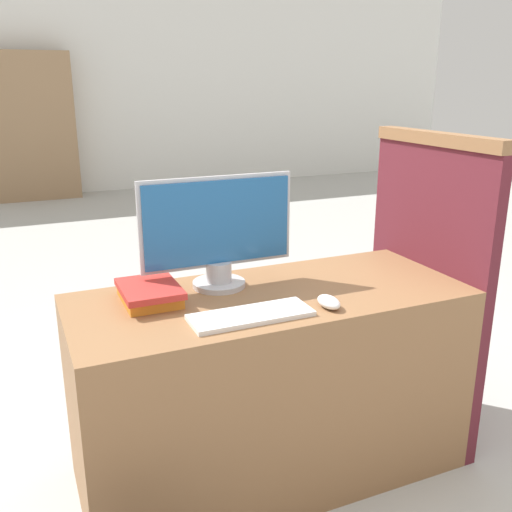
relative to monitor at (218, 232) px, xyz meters
name	(u,v)px	position (x,y,z in m)	size (l,w,h in m)	color
wall_back	(66,86)	(0.15, 6.19, 0.46)	(12.00, 0.06, 2.80)	white
desk	(271,385)	(0.15, -0.15, -0.58)	(1.43, 0.60, 0.74)	#8C603D
carrel_divider	(426,285)	(0.88, -0.10, -0.30)	(0.07, 0.70, 1.27)	#5B1E28
monitor	(218,232)	(0.00, 0.00, 0.00)	(0.57, 0.19, 0.41)	#B7B7BC
keyboard	(251,315)	(-0.01, -0.32, -0.20)	(0.40, 0.15, 0.02)	white
mouse	(329,302)	(0.27, -0.34, -0.19)	(0.06, 0.11, 0.04)	white
book_stack	(150,293)	(-0.27, -0.05, -0.18)	(0.19, 0.26, 0.06)	orange
bookshelf_far	(30,127)	(-0.36, 5.95, -0.03)	(1.09, 0.32, 1.82)	#9E7A56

